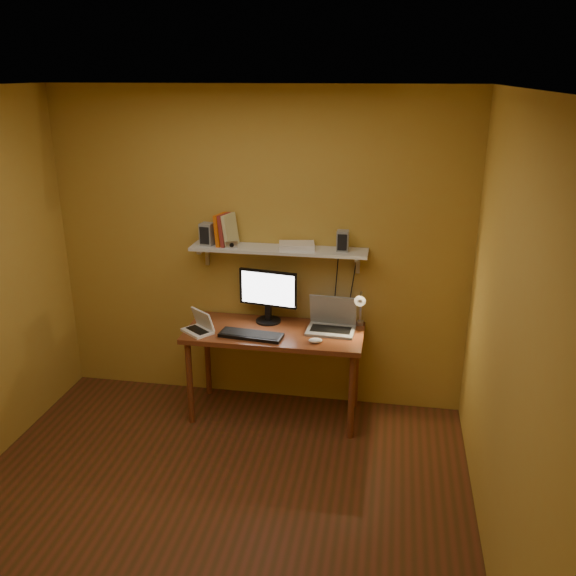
% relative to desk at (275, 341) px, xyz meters
% --- Properties ---
extents(room, '(3.44, 3.24, 2.64)m').
position_rel_desk_xyz_m(room, '(-0.19, -1.28, 0.64)').
color(room, '#5A2817').
rests_on(room, ground).
extents(desk, '(1.40, 0.60, 0.75)m').
position_rel_desk_xyz_m(desk, '(0.00, 0.00, 0.00)').
color(desk, maroon).
rests_on(desk, ground).
extents(wall_shelf, '(1.40, 0.25, 0.21)m').
position_rel_desk_xyz_m(wall_shelf, '(-0.00, 0.19, 0.69)').
color(wall_shelf, silver).
rests_on(wall_shelf, room).
extents(monitor, '(0.48, 0.23, 0.44)m').
position_rel_desk_xyz_m(monitor, '(-0.09, 0.17, 0.33)').
color(monitor, black).
rests_on(monitor, desk).
extents(laptop, '(0.38, 0.29, 0.27)m').
position_rel_desk_xyz_m(laptop, '(0.44, 0.10, 0.16)').
color(laptop, gray).
rests_on(laptop, desk).
extents(netbook, '(0.29, 0.28, 0.18)m').
position_rel_desk_xyz_m(netbook, '(-0.57, -0.12, 0.14)').
color(netbook, white).
rests_on(netbook, desk).
extents(keyboard, '(0.50, 0.21, 0.03)m').
position_rel_desk_xyz_m(keyboard, '(-0.15, -0.15, 0.10)').
color(keyboard, black).
rests_on(keyboard, desk).
extents(mouse, '(0.11, 0.08, 0.04)m').
position_rel_desk_xyz_m(mouse, '(0.35, -0.17, 0.10)').
color(mouse, white).
rests_on(mouse, desk).
extents(desk_lamp, '(0.09, 0.23, 0.38)m').
position_rel_desk_xyz_m(desk_lamp, '(0.66, 0.13, 0.29)').
color(desk_lamp, silver).
rests_on(desk_lamp, desk).
extents(speaker_left, '(0.11, 0.11, 0.18)m').
position_rel_desk_xyz_m(speaker_left, '(-0.57, 0.18, 0.80)').
color(speaker_left, gray).
rests_on(speaker_left, wall_shelf).
extents(speaker_right, '(0.09, 0.09, 0.16)m').
position_rel_desk_xyz_m(speaker_right, '(0.50, 0.19, 0.79)').
color(speaker_right, gray).
rests_on(speaker_right, wall_shelf).
extents(books, '(0.17, 0.18, 0.25)m').
position_rel_desk_xyz_m(books, '(-0.43, 0.20, 0.84)').
color(books, '#D55C0F').
rests_on(books, wall_shelf).
extents(shelf_camera, '(0.10, 0.06, 0.06)m').
position_rel_desk_xyz_m(shelf_camera, '(-0.36, 0.13, 0.74)').
color(shelf_camera, silver).
rests_on(shelf_camera, wall_shelf).
extents(router, '(0.30, 0.23, 0.05)m').
position_rel_desk_xyz_m(router, '(0.14, 0.20, 0.73)').
color(router, white).
rests_on(router, wall_shelf).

